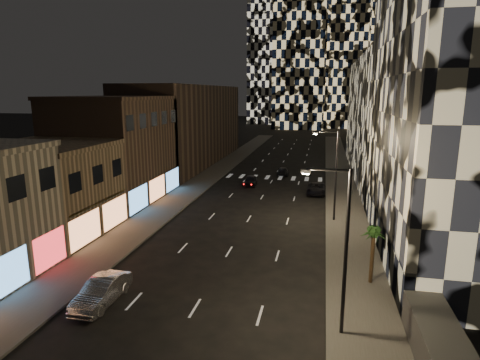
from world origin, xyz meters
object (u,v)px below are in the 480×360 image
at_px(streetlight_near, 342,241).
at_px(palm_tree, 374,237).
at_px(car_silver_parked, 102,292).
at_px(streetlight_far, 334,169).
at_px(car_dark_rightlane, 316,189).
at_px(car_dark_oncoming, 283,171).
at_px(car_dark_midlane, 250,181).

height_order(streetlight_near, palm_tree, streetlight_near).
distance_m(car_silver_parked, palm_tree, 17.85).
bearing_deg(streetlight_near, car_silver_parked, 178.57).
height_order(streetlight_near, streetlight_far, same).
height_order(streetlight_far, car_dark_rightlane, streetlight_far).
distance_m(streetlight_near, streetlight_far, 20.00).
bearing_deg(car_dark_oncoming, palm_tree, 99.53).
xyz_separation_m(car_silver_parked, car_dark_rightlane, (12.40, 30.67, -0.11)).
height_order(car_dark_oncoming, car_dark_rightlane, car_dark_rightlane).
xyz_separation_m(streetlight_near, car_dark_midlane, (-10.94, 33.98, -4.64)).
bearing_deg(car_dark_midlane, car_dark_rightlane, -21.74).
bearing_deg(palm_tree, car_dark_oncoming, 104.96).
bearing_deg(palm_tree, car_dark_midlane, 115.88).
xyz_separation_m(car_dark_rightlane, palm_tree, (4.17, -24.57, 2.74)).
distance_m(streetlight_near, palm_tree, 7.16).
xyz_separation_m(streetlight_near, car_silver_parked, (-14.15, 0.35, -4.56)).
xyz_separation_m(streetlight_far, car_dark_rightlane, (-1.76, 11.03, -4.67)).
distance_m(car_silver_parked, car_dark_rightlane, 33.08).
height_order(streetlight_far, palm_tree, streetlight_far).
height_order(streetlight_near, car_dark_midlane, streetlight_near).
bearing_deg(palm_tree, streetlight_far, 100.11).
xyz_separation_m(streetlight_near, palm_tree, (2.41, 6.46, -1.93)).
bearing_deg(car_dark_rightlane, car_silver_parked, -111.58).
distance_m(car_dark_oncoming, palm_tree, 37.29).
bearing_deg(streetlight_near, car_dark_rightlane, 93.25).
relative_size(streetlight_far, car_dark_oncoming, 2.14).
bearing_deg(car_silver_parked, streetlight_near, -0.63).
bearing_deg(car_dark_rightlane, streetlight_near, -86.33).
xyz_separation_m(car_silver_parked, car_dark_oncoming, (6.97, 42.03, -0.18)).
xyz_separation_m(streetlight_far, car_dark_midlane, (-10.94, 13.98, -4.64)).
bearing_deg(car_dark_oncoming, streetlight_near, 94.19).
bearing_deg(streetlight_far, streetlight_near, -90.00).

